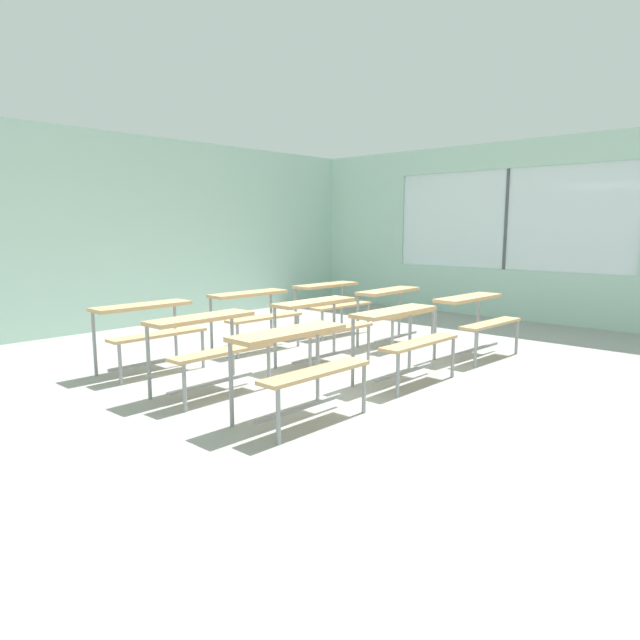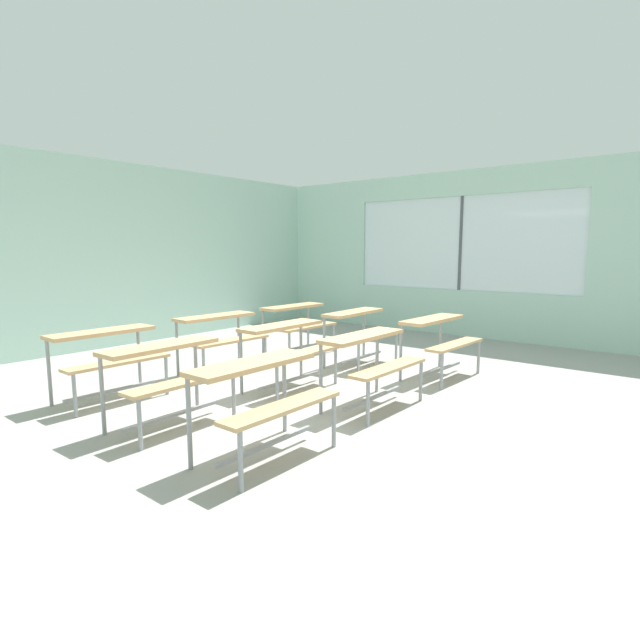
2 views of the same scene
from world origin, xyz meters
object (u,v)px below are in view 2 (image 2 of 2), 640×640
object	(u,v)px
desk_bench_r2c2	(298,317)
desk_bench_r1c2	(360,324)
desk_bench_r2c1	(221,329)
desk_bench_r0c1	(371,353)
desk_bench_r1c0	(168,365)
desk_bench_r0c2	(440,333)
desk_bench_r2c0	(107,348)
desk_bench_r1c1	(288,340)
desk_bench_r0c0	(263,386)

from	to	relation	value
desk_bench_r2c2	desk_bench_r1c2	bearing A→B (deg)	-87.59
desk_bench_r1c2	desk_bench_r2c1	xyz separation A→B (m)	(-1.50, 1.16, 0.00)
desk_bench_r0c1	desk_bench_r1c0	world-z (taller)	same
desk_bench_r0c2	desk_bench_r1c0	size ratio (longest dim) A/B	1.01
desk_bench_r1c0	desk_bench_r2c0	world-z (taller)	same
desk_bench_r0c1	desk_bench_r2c1	bearing A→B (deg)	90.14
desk_bench_r0c1	desk_bench_r1c1	bearing A→B (deg)	91.36
desk_bench_r1c1	desk_bench_r2c0	size ratio (longest dim) A/B	1.00
desk_bench_r0c1	desk_bench_r1c2	size ratio (longest dim) A/B	0.99
desk_bench_r0c0	desk_bench_r1c2	distance (m)	3.30
desk_bench_r1c1	desk_bench_r2c2	xyz separation A→B (m)	(1.52, 1.20, 0.00)
desk_bench_r0c0	desk_bench_r1c2	bearing A→B (deg)	21.94
desk_bench_r0c2	desk_bench_r1c2	world-z (taller)	same
desk_bench_r0c1	desk_bench_r2c2	world-z (taller)	same
desk_bench_r1c1	desk_bench_r2c2	world-z (taller)	same
desk_bench_r0c0	desk_bench_r0c2	distance (m)	3.12
desk_bench_r0c2	desk_bench_r2c2	world-z (taller)	same
desk_bench_r0c1	desk_bench_r2c1	world-z (taller)	same
desk_bench_r0c0	desk_bench_r1c1	xyz separation A→B (m)	(1.54, 1.15, 0.00)
desk_bench_r0c0	desk_bench_r2c1	bearing A→B (deg)	56.97
desk_bench_r0c0	desk_bench_r2c1	world-z (taller)	same
desk_bench_r0c1	desk_bench_r0c2	distance (m)	1.55
desk_bench_r1c0	desk_bench_r2c1	size ratio (longest dim) A/B	0.99
desk_bench_r2c2	desk_bench_r2c0	bearing A→B (deg)	-177.76
desk_bench_r0c2	desk_bench_r1c1	xyz separation A→B (m)	(-1.57, 1.12, 0.00)
desk_bench_r1c0	desk_bench_r1c2	xyz separation A→B (m)	(3.12, 0.05, 0.00)
desk_bench_r1c0	desk_bench_r1c2	distance (m)	3.12
desk_bench_r2c2	desk_bench_r0c1	bearing A→B (deg)	-120.96
desk_bench_r0c1	desk_bench_r2c1	xyz separation A→B (m)	(0.01, 2.34, 0.00)
desk_bench_r0c2	desk_bench_r1c2	xyz separation A→B (m)	(-0.04, 1.17, 0.00)
desk_bench_r2c0	desk_bench_r2c2	size ratio (longest dim) A/B	0.99
desk_bench_r0c1	desk_bench_r1c0	size ratio (longest dim) A/B	0.99
desk_bench_r0c1	desk_bench_r2c2	size ratio (longest dim) A/B	0.99
desk_bench_r1c2	desk_bench_r2c2	world-z (taller)	same
desk_bench_r1c0	desk_bench_r1c1	bearing A→B (deg)	-1.56
desk_bench_r2c2	desk_bench_r1c0	bearing A→B (deg)	-157.04
desk_bench_r2c1	desk_bench_r0c1	bearing A→B (deg)	-88.09
desk_bench_r1c0	desk_bench_r2c1	xyz separation A→B (m)	(1.62, 1.21, 0.00)
desk_bench_r1c2	desk_bench_r2c2	size ratio (longest dim) A/B	1.00
desk_bench_r1c2	desk_bench_r2c0	world-z (taller)	same
desk_bench_r0c1	desk_bench_r2c0	bearing A→B (deg)	124.30
desk_bench_r1c1	desk_bench_r2c1	xyz separation A→B (m)	(0.03, 1.22, 0.00)
desk_bench_r1c0	desk_bench_r1c1	size ratio (longest dim) A/B	1.01
desk_bench_r1c0	desk_bench_r2c1	world-z (taller)	same
desk_bench_r2c0	desk_bench_r1c0	bearing A→B (deg)	-91.90
desk_bench_r1c0	desk_bench_r2c2	xyz separation A→B (m)	(3.11, 1.19, 0.00)
desk_bench_r0c2	desk_bench_r2c2	distance (m)	2.32
desk_bench_r2c2	desk_bench_r0c0	bearing A→B (deg)	-140.48
desk_bench_r0c0	desk_bench_r0c1	distance (m)	1.56
desk_bench_r1c0	desk_bench_r2c1	bearing A→B (deg)	35.58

